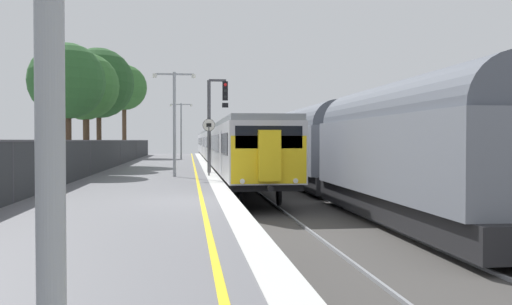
% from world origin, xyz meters
% --- Properties ---
extents(ground, '(17.40, 110.00, 1.21)m').
position_xyz_m(ground, '(2.64, 0.00, -0.61)').
color(ground, slate).
extents(commuter_train_at_platform, '(2.83, 64.20, 3.81)m').
position_xyz_m(commuter_train_at_platform, '(2.10, 35.48, 1.27)').
color(commuter_train_at_platform, '#B7B7BC').
rests_on(commuter_train_at_platform, ground).
extents(freight_train_adjacent_track, '(2.60, 41.07, 4.53)m').
position_xyz_m(freight_train_adjacent_track, '(6.10, 15.03, 1.47)').
color(freight_train_adjacent_track, '#232326').
rests_on(freight_train_adjacent_track, ground).
extents(signal_gantry, '(1.10, 0.24, 4.91)m').
position_xyz_m(signal_gantry, '(0.63, 13.39, 3.07)').
color(signal_gantry, '#47474C').
rests_on(signal_gantry, ground).
extents(speed_limit_sign, '(0.59, 0.08, 2.74)m').
position_xyz_m(speed_limit_sign, '(0.25, 10.93, 1.74)').
color(speed_limit_sign, '#59595B').
rests_on(speed_limit_sign, ground).
extents(platform_lamp_mid, '(2.00, 0.20, 4.90)m').
position_xyz_m(platform_lamp_mid, '(-1.37, 10.47, 2.94)').
color(platform_lamp_mid, '#93999E').
rests_on(platform_lamp_mid, ground).
extents(platform_lamp_far, '(2.00, 0.20, 4.99)m').
position_xyz_m(platform_lamp_far, '(-1.37, 33.68, 2.99)').
color(platform_lamp_far, '#93999E').
rests_on(platform_lamp_far, ground).
extents(platform_back_fence, '(0.07, 99.00, 1.73)m').
position_xyz_m(platform_back_fence, '(-5.45, 0.00, 0.90)').
color(platform_back_fence, '#282B2D').
rests_on(platform_back_fence, ground).
extents(background_tree_left, '(4.75, 4.75, 7.95)m').
position_xyz_m(background_tree_left, '(-6.67, 22.59, 5.45)').
color(background_tree_left, '#473323').
rests_on(background_tree_left, ground).
extents(background_tree_centre, '(4.45, 4.45, 9.13)m').
position_xyz_m(background_tree_centre, '(-6.91, 39.63, 6.75)').
color(background_tree_centre, '#473323').
rests_on(background_tree_centre, ground).
extents(background_tree_right, '(3.92, 3.92, 6.89)m').
position_xyz_m(background_tree_right, '(-6.79, 18.12, 4.75)').
color(background_tree_right, '#473323').
rests_on(background_tree_right, ground).
extents(background_tree_back, '(3.81, 3.81, 6.59)m').
position_xyz_m(background_tree_back, '(-6.77, 12.90, 4.56)').
color(background_tree_back, '#473323').
rests_on(background_tree_back, ground).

